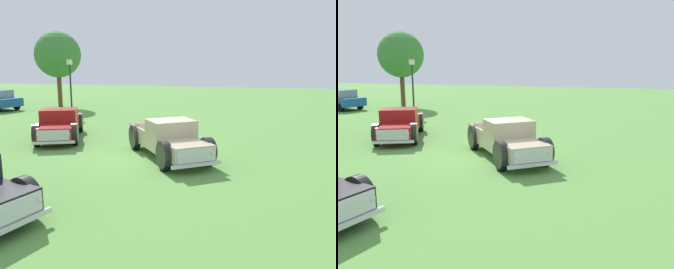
{
  "view_description": "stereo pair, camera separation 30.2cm",
  "coord_description": "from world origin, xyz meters",
  "views": [
    {
      "loc": [
        -13.49,
        -4.05,
        3.71
      ],
      "look_at": [
        0.1,
        -0.59,
        0.9
      ],
      "focal_mm": 39.44,
      "sensor_mm": 36.0,
      "label": 1
    },
    {
      "loc": [
        -13.41,
        -4.34,
        3.71
      ],
      "look_at": [
        0.1,
        -0.59,
        0.9
      ],
      "focal_mm": 39.44,
      "sensor_mm": 36.0,
      "label": 2
    }
  ],
  "objects": [
    {
      "name": "sedan_distant_b",
      "position": [
        10.63,
        15.91,
        0.81
      ],
      "size": [
        3.12,
        4.95,
        1.54
      ],
      "color": "#195699",
      "rests_on": "ground_plane"
    },
    {
      "name": "oak_tree_west",
      "position": [
        13.75,
        12.06,
        4.18
      ],
      "size": [
        3.68,
        3.68,
        6.04
      ],
      "color": "brown",
      "rests_on": "ground_plane"
    },
    {
      "name": "lamp_post_near",
      "position": [
        9.89,
        8.91,
        2.03
      ],
      "size": [
        0.36,
        0.36,
        3.87
      ],
      "color": "#2D2D33",
      "rests_on": "ground_plane"
    },
    {
      "name": "pickup_truck_foreground",
      "position": [
        -0.19,
        -0.81,
        0.72
      ],
      "size": [
        5.03,
        4.36,
        1.52
      ],
      "color": "#C6B793",
      "rests_on": "ground_plane"
    },
    {
      "name": "pickup_truck_behind_left",
      "position": [
        1.89,
        5.18,
        0.71
      ],
      "size": [
        5.13,
        3.49,
        1.48
      ],
      "color": "maroon",
      "rests_on": "ground_plane"
    },
    {
      "name": "ground_plane",
      "position": [
        0.0,
        0.0,
        0.0
      ],
      "size": [
        80.0,
        80.0,
        0.0
      ],
      "primitive_type": "plane",
      "color": "#5B9342"
    }
  ]
}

